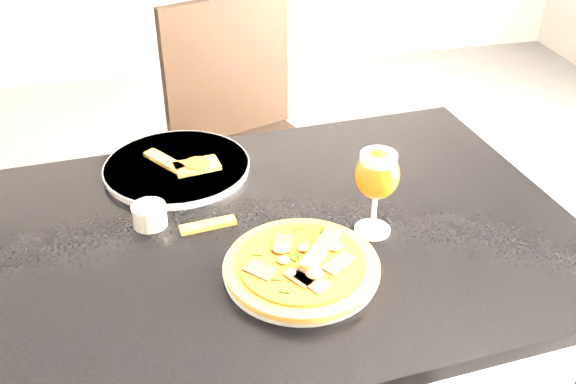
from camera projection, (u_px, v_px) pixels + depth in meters
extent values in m
cube|color=black|center=(267.00, 238.00, 1.24)|extent=(1.25, 0.88, 0.03)
cylinder|color=black|center=(22.00, 319.00, 1.58)|extent=(0.05, 0.05, 0.72)
cylinder|color=black|center=(418.00, 241.00, 1.85)|extent=(0.05, 0.05, 0.72)
cube|color=black|center=(262.00, 170.00, 1.97)|extent=(0.56, 0.56, 0.04)
cylinder|color=black|center=(243.00, 284.00, 1.89)|extent=(0.04, 0.04, 0.45)
cylinder|color=black|center=(340.00, 245.00, 2.05)|extent=(0.04, 0.04, 0.45)
cylinder|color=black|center=(191.00, 225.00, 2.15)|extent=(0.04, 0.04, 0.45)
cylinder|color=black|center=(281.00, 193.00, 2.31)|extent=(0.04, 0.04, 0.45)
cube|color=black|center=(227.00, 69.00, 1.97)|extent=(0.41, 0.17, 0.44)
cylinder|color=white|center=(301.00, 269.00, 1.13)|extent=(0.36, 0.36, 0.01)
cylinder|color=#9E6226|center=(302.00, 266.00, 1.11)|extent=(0.27, 0.27, 0.01)
cylinder|color=#C86210|center=(302.00, 262.00, 1.11)|extent=(0.22, 0.22, 0.01)
cube|color=#523723|center=(318.00, 258.00, 1.11)|extent=(0.05, 0.03, 0.00)
cube|color=#523723|center=(304.00, 243.00, 1.15)|extent=(0.04, 0.06, 0.00)
cube|color=#523723|center=(267.00, 250.00, 1.13)|extent=(0.06, 0.05, 0.00)
cube|color=#523723|center=(291.00, 268.00, 1.09)|extent=(0.06, 0.05, 0.00)
cube|color=#523723|center=(318.00, 276.00, 1.07)|extent=(0.04, 0.06, 0.00)
ellipsoid|color=#E6BF4A|center=(310.00, 254.00, 1.12)|extent=(0.03, 0.03, 0.01)
ellipsoid|color=#E6BF4A|center=(299.00, 235.00, 1.16)|extent=(0.03, 0.03, 0.01)
ellipsoid|color=#E6BF4A|center=(293.00, 255.00, 1.12)|extent=(0.03, 0.03, 0.01)
ellipsoid|color=#E6BF4A|center=(264.00, 266.00, 1.09)|extent=(0.03, 0.03, 0.01)
ellipsoid|color=#E6BF4A|center=(298.00, 265.00, 1.09)|extent=(0.03, 0.03, 0.01)
ellipsoid|color=#E6BF4A|center=(323.00, 282.00, 1.06)|extent=(0.03, 0.03, 0.01)
ellipsoid|color=#E6BF4A|center=(313.00, 260.00, 1.10)|extent=(0.03, 0.03, 0.01)
cube|color=#1C490D|center=(303.00, 255.00, 1.12)|extent=(0.01, 0.02, 0.00)
cube|color=#1C490D|center=(294.00, 246.00, 1.14)|extent=(0.01, 0.02, 0.00)
cube|color=#1C490D|center=(272.00, 243.00, 1.15)|extent=(0.01, 0.02, 0.00)
cube|color=#1C490D|center=(286.00, 258.00, 1.11)|extent=(0.02, 0.01, 0.00)
cube|color=#1C490D|center=(269.00, 265.00, 1.10)|extent=(0.02, 0.00, 0.00)
cube|color=#1C490D|center=(296.00, 264.00, 1.10)|extent=(0.02, 0.01, 0.00)
cube|color=#1C490D|center=(293.00, 276.00, 1.07)|extent=(0.01, 0.02, 0.00)
cube|color=#1C490D|center=(307.00, 288.00, 1.05)|extent=(0.01, 0.02, 0.00)
cube|color=#1C490D|center=(312.00, 269.00, 1.09)|extent=(0.01, 0.02, 0.00)
cube|color=#1C490D|center=(333.00, 271.00, 1.08)|extent=(0.02, 0.01, 0.00)
cube|color=#1C490D|center=(311.00, 261.00, 1.11)|extent=(0.02, 0.01, 0.00)
cube|color=#1C490D|center=(324.00, 253.00, 1.12)|extent=(0.02, 0.01, 0.00)
cube|color=#1C490D|center=(325.00, 240.00, 1.16)|extent=(0.02, 0.01, 0.00)
cube|color=#9E6226|center=(309.00, 244.00, 1.14)|extent=(0.10, 0.11, 0.01)
cylinder|color=white|center=(177.00, 167.00, 1.42)|extent=(0.40, 0.40, 0.02)
cube|color=#9E6226|center=(164.00, 161.00, 1.42)|extent=(0.09, 0.11, 0.01)
cube|color=#9E6226|center=(197.00, 166.00, 1.40)|extent=(0.10, 0.07, 0.01)
cylinder|color=#C86210|center=(197.00, 163.00, 1.39)|extent=(0.05, 0.05, 0.00)
cube|color=#9E6226|center=(208.00, 225.00, 1.24)|extent=(0.11, 0.04, 0.01)
cylinder|color=beige|center=(150.00, 215.00, 1.24)|extent=(0.07, 0.07, 0.04)
cylinder|color=gold|center=(149.00, 209.00, 1.23)|extent=(0.06, 0.06, 0.01)
cylinder|color=silver|center=(372.00, 230.00, 1.23)|extent=(0.07, 0.07, 0.00)
cylinder|color=silver|center=(374.00, 213.00, 1.21)|extent=(0.01, 0.01, 0.07)
ellipsoid|color=#95490E|center=(377.00, 175.00, 1.17)|extent=(0.08, 0.08, 0.09)
cylinder|color=silver|center=(379.00, 158.00, 1.15)|extent=(0.07, 0.07, 0.02)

